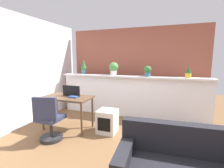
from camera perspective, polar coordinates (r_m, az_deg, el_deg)
ground_plane at (r=2.96m, az=-3.77°, el=-23.75°), size 12.00×12.00×0.00m
divider_wall at (r=4.52m, az=6.37°, el=-4.54°), size 4.03×0.16×1.11m
plant_shelf at (r=4.38m, az=6.37°, el=2.65°), size 4.03×0.29×0.04m
brick_wall_behind at (r=5.00m, az=8.12°, el=4.80°), size 4.03×0.10×2.50m
side_wall_left at (r=4.24m, az=-30.87°, el=3.62°), size 0.12×4.40×2.60m
potted_plant_0 at (r=4.93m, az=-9.92°, el=5.95°), size 0.16×0.16×0.44m
potted_plant_1 at (r=4.54m, az=0.61°, el=5.58°), size 0.26×0.26×0.35m
potted_plant_2 at (r=4.25m, az=12.41°, el=4.57°), size 0.19×0.19×0.27m
potted_plant_3 at (r=4.27m, az=25.28°, el=3.81°), size 0.13×0.13×0.28m
desk at (r=3.83m, az=-15.39°, el=-5.51°), size 1.10×0.60×0.75m
tv_monitor at (r=3.82m, az=-14.15°, el=-2.34°), size 0.43×0.04×0.24m
office_chair at (r=3.43m, az=-21.19°, el=-12.35°), size 0.49×0.49×0.91m
side_cube_shelf at (r=3.62m, az=-1.67°, el=-12.96°), size 0.40×0.41×0.50m
book_on_desk at (r=3.66m, az=-13.44°, el=-4.46°), size 0.20×0.11×0.04m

